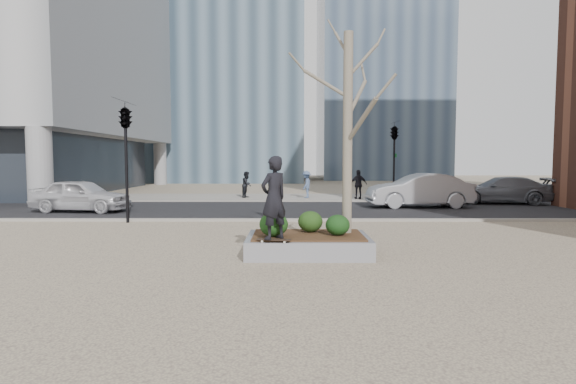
{
  "coord_description": "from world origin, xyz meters",
  "views": [
    {
      "loc": [
        0.54,
        -11.01,
        2.31
      ],
      "look_at": [
        0.5,
        2.0,
        1.4
      ],
      "focal_mm": 28.0,
      "sensor_mm": 36.0,
      "label": 1
    }
  ],
  "objects_px": {
    "skateboard": "(274,241)",
    "skateboarder": "(274,198)",
    "planter": "(308,245)",
    "police_car": "(81,195)"
  },
  "relations": [
    {
      "from": "skateboard",
      "to": "police_car",
      "type": "xyz_separation_m",
      "value": [
        -9.03,
        9.92,
        0.27
      ]
    },
    {
      "from": "police_car",
      "to": "skateboard",
      "type": "bearing_deg",
      "value": -130.64
    },
    {
      "from": "planter",
      "to": "police_car",
      "type": "xyz_separation_m",
      "value": [
        -9.84,
        9.04,
        0.53
      ]
    },
    {
      "from": "planter",
      "to": "police_car",
      "type": "relative_size",
      "value": 0.69
    },
    {
      "from": "planter",
      "to": "skateboarder",
      "type": "bearing_deg",
      "value": -132.74
    },
    {
      "from": "planter",
      "to": "police_car",
      "type": "bearing_deg",
      "value": 137.41
    },
    {
      "from": "skateboard",
      "to": "skateboarder",
      "type": "bearing_deg",
      "value": -79.9
    },
    {
      "from": "skateboard",
      "to": "police_car",
      "type": "distance_m",
      "value": 13.42
    },
    {
      "from": "planter",
      "to": "skateboard",
      "type": "xyz_separation_m",
      "value": [
        -0.81,
        -0.88,
        0.26
      ]
    },
    {
      "from": "skateboard",
      "to": "skateboarder",
      "type": "distance_m",
      "value": 0.98
    }
  ]
}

